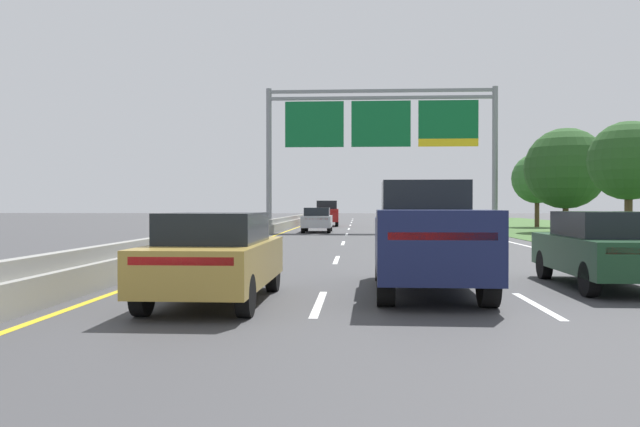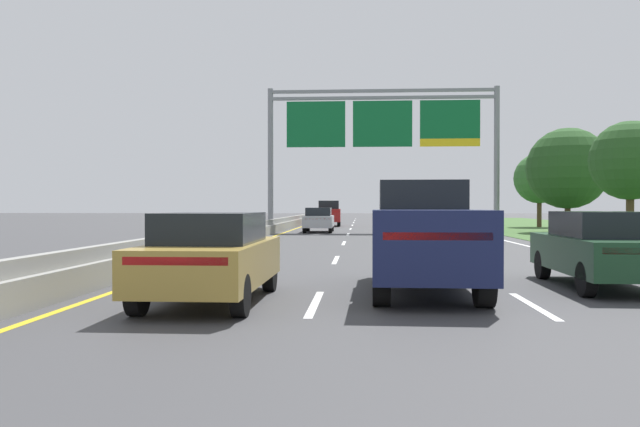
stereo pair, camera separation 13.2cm
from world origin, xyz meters
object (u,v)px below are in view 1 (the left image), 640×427
pickup_truck_navy (427,237)px  roadside_tree_far (566,168)px  car_darkgreen_right_lane_sedan (604,248)px  roadside_tree_distant (537,179)px  car_silver_left_lane_sedan (317,219)px  car_white_right_lane_sedan (422,217)px  roadside_tree_mid (629,161)px  overhead_sign_gantry (381,130)px  car_red_left_lane_suv (327,213)px  car_gold_left_lane_sedan (215,256)px

pickup_truck_navy → roadside_tree_far: size_ratio=0.82×
pickup_truck_navy → car_darkgreen_right_lane_sedan: pickup_truck_navy is taller
pickup_truck_navy → roadside_tree_distant: (12.70, 38.82, 2.76)m
car_silver_left_lane_sedan → roadside_tree_distant: bearing=-58.7°
roadside_tree_far → car_white_right_lane_sedan: bearing=138.3°
roadside_tree_mid → roadside_tree_distant: (1.29, 20.32, 0.02)m
car_silver_left_lane_sedan → overhead_sign_gantry: bearing=-77.4°
car_darkgreen_right_lane_sedan → roadside_tree_mid: bearing=-23.0°
car_darkgreen_right_lane_sedan → car_red_left_lane_suv: car_red_left_lane_suv is taller
car_gold_left_lane_sedan → roadside_tree_distant: bearing=-21.9°
car_red_left_lane_suv → roadside_tree_distant: (16.65, -2.10, 2.74)m
car_silver_left_lane_sedan → car_red_left_lane_suv: (0.03, 12.51, 0.28)m
pickup_truck_navy → car_gold_left_lane_sedan: size_ratio=1.23×
pickup_truck_navy → car_red_left_lane_suv: size_ratio=1.14×
car_white_right_lane_sedan → roadside_tree_mid: bearing=-154.6°
car_white_right_lane_sedan → roadside_tree_far: 11.51m
roadside_tree_distant → car_darkgreen_right_lane_sedan: bearing=-103.3°
roadside_tree_far → pickup_truck_navy: bearing=-112.2°
car_red_left_lane_suv → roadside_tree_distant: bearing=-98.8°
car_red_left_lane_suv → roadside_tree_far: roadside_tree_far is taller
pickup_truck_navy → roadside_tree_distant: 40.94m
car_gold_left_lane_sedan → roadside_tree_far: (15.59, 30.38, 3.23)m
overhead_sign_gantry → car_red_left_lane_suv: bearing=109.4°
pickup_truck_navy → car_silver_left_lane_sedan: 28.69m
car_red_left_lane_suv → roadside_tree_mid: roadside_tree_mid is taller
overhead_sign_gantry → car_gold_left_lane_sedan: 31.79m
car_silver_left_lane_sedan → roadside_tree_far: roadside_tree_far is taller
car_silver_left_lane_sedan → car_darkgreen_right_lane_sedan: same height
car_red_left_lane_suv → roadside_tree_mid: (15.36, -22.41, 2.72)m
car_white_right_lane_sedan → roadside_tree_distant: bearing=-72.4°
car_gold_left_lane_sedan → car_darkgreen_right_lane_sedan: 8.00m
car_silver_left_lane_sedan → roadside_tree_mid: bearing=-123.4°
overhead_sign_gantry → car_gold_left_lane_sedan: size_ratio=3.41×
pickup_truck_navy → car_red_left_lane_suv: pickup_truck_navy is taller
car_white_right_lane_sedan → car_silver_left_lane_sedan: (-7.46, -7.70, 0.00)m
car_gold_left_lane_sedan → car_darkgreen_right_lane_sedan: same height
roadside_tree_far → roadside_tree_distant: bearing=84.5°
overhead_sign_gantry → car_silver_left_lane_sedan: (-4.09, -0.96, -5.83)m
overhead_sign_gantry → roadside_tree_far: (11.62, -0.61, -2.61)m
car_white_right_lane_sedan → roadside_tree_distant: roadside_tree_distant is taller
roadside_tree_distant → roadside_tree_mid: bearing=-93.6°
roadside_tree_mid → roadside_tree_distant: roadside_tree_distant is taller
car_darkgreen_right_lane_sedan → roadside_tree_distant: roadside_tree_distant is taller
pickup_truck_navy → car_gold_left_lane_sedan: 4.18m
car_white_right_lane_sedan → car_gold_left_lane_sedan: same height
pickup_truck_navy → car_gold_left_lane_sedan: (-3.85, -1.62, -0.26)m
car_silver_left_lane_sedan → car_red_left_lane_suv: bearing=-0.8°
overhead_sign_gantry → pickup_truck_navy: size_ratio=2.77×
car_white_right_lane_sedan → car_red_left_lane_suv: size_ratio=0.93×
roadside_tree_far → roadside_tree_distant: 10.11m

